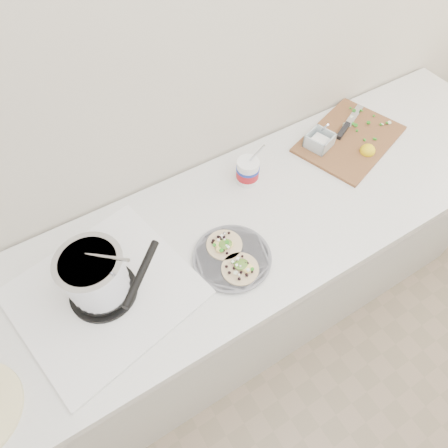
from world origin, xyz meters
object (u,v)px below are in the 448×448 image
taco_plate (232,256)px  cutboard (347,137)px  tub (249,169)px  stove (99,282)px

taco_plate → cutboard: size_ratio=0.52×
tub → cutboard: (0.47, -0.02, -0.05)m
stove → tub: (0.64, 0.16, -0.02)m
stove → taco_plate: 0.42m
tub → taco_plate: bearing=-132.0°
cutboard → taco_plate: bearing=-179.7°
stove → tub: stove is taller
stove → tub: 0.67m
tub → cutboard: size_ratio=0.39×
stove → taco_plate: (0.41, -0.10, -0.06)m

